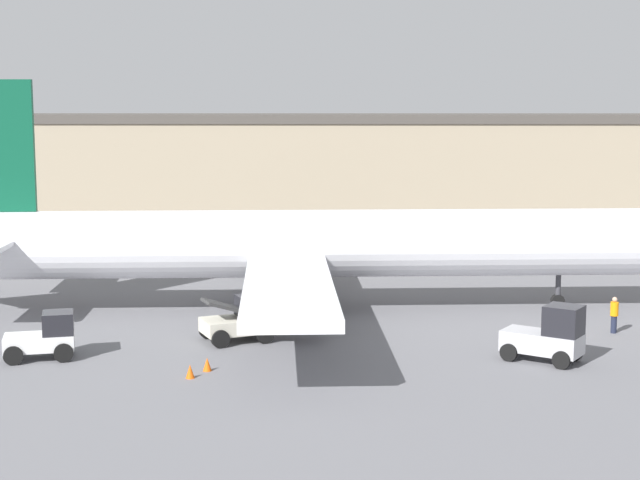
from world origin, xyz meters
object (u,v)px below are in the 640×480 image
object	(u,v)px
pushback_tug	(45,337)
ground_crew_worker	(614,314)
baggage_tug	(549,336)
safety_cone_far	(190,371)
safety_cone_near	(207,364)
airplane	(300,244)
belt_loader_truck	(241,319)

from	to	relation	value
pushback_tug	ground_crew_worker	bearing A→B (deg)	-2.79
baggage_tug	safety_cone_far	world-z (taller)	baggage_tug
ground_crew_worker	safety_cone_near	distance (m)	19.62
airplane	safety_cone_far	world-z (taller)	airplane
baggage_tug	pushback_tug	size ratio (longest dim) A/B	1.12
belt_loader_truck	pushback_tug	xyz separation A→B (m)	(-8.01, -3.29, -0.06)
baggage_tug	belt_loader_truck	distance (m)	13.73
pushback_tug	safety_cone_far	xyz separation A→B (m)	(6.59, -2.91, -0.66)
ground_crew_worker	pushback_tug	xyz separation A→B (m)	(-25.49, -5.02, 0.01)
safety_cone_near	ground_crew_worker	bearing A→B (deg)	20.53
baggage_tug	safety_cone_near	bearing A→B (deg)	-141.19
airplane	baggage_tug	xyz separation A→B (m)	(10.80, -10.27, -2.36)
airplane	baggage_tug	distance (m)	15.08
belt_loader_truck	ground_crew_worker	bearing A→B (deg)	-18.60
ground_crew_worker	safety_cone_near	world-z (taller)	ground_crew_worker
airplane	ground_crew_worker	distance (m)	16.03
belt_loader_truck	safety_cone_far	xyz separation A→B (m)	(-1.42, -6.20, -0.72)
pushback_tug	safety_cone_far	size ratio (longest dim) A/B	5.78
safety_cone_far	baggage_tug	bearing A→B (deg)	10.27
safety_cone_far	airplane	bearing A→B (deg)	73.27
ground_crew_worker	belt_loader_truck	bearing A→B (deg)	127.84
baggage_tug	pushback_tug	distance (m)	21.27
safety_cone_near	belt_loader_truck	bearing A→B (deg)	80.27
airplane	pushback_tug	world-z (taller)	airplane
airplane	ground_crew_worker	xyz separation A→B (m)	(15.02, -4.99, -2.55)
safety_cone_near	pushback_tug	bearing A→B (deg)	165.44
airplane	belt_loader_truck	world-z (taller)	airplane
baggage_tug	safety_cone_far	bearing A→B (deg)	-137.39
ground_crew_worker	pushback_tug	world-z (taller)	pushback_tug
baggage_tug	safety_cone_far	distance (m)	14.95
baggage_tug	safety_cone_far	size ratio (longest dim) A/B	6.47
belt_loader_truck	pushback_tug	distance (m)	8.66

